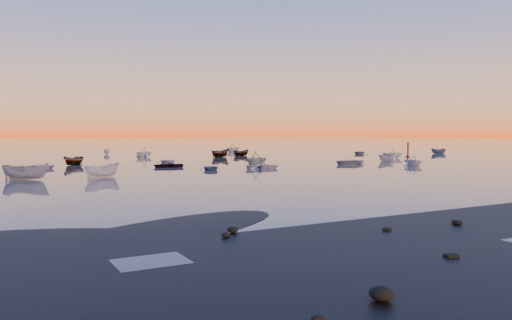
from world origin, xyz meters
TOP-DOWN VIEW (x-y plane):
  - ground at (0.00, 100.00)m, footprint 600.00×600.00m
  - mud_lobes at (0.00, -1.00)m, footprint 140.00×6.00m
  - moored_fleet at (0.00, 53.00)m, footprint 124.00×58.00m
  - boat_near_center at (-16.46, 28.07)m, footprint 3.25×4.39m
  - boat_near_right at (24.41, 26.20)m, footprint 3.40×1.63m
  - channel_marker at (41.42, 43.70)m, footprint 0.82×0.82m

SIDE VIEW (x-z plane):
  - ground at x=0.00m, z-range 0.00..0.00m
  - moored_fleet at x=0.00m, z-range -0.60..0.60m
  - boat_near_center at x=-16.46m, z-range -0.70..0.70m
  - boat_near_right at x=24.41m, z-range -0.59..0.59m
  - mud_lobes at x=0.00m, z-range -0.03..0.05m
  - channel_marker at x=41.42m, z-range -0.30..2.59m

